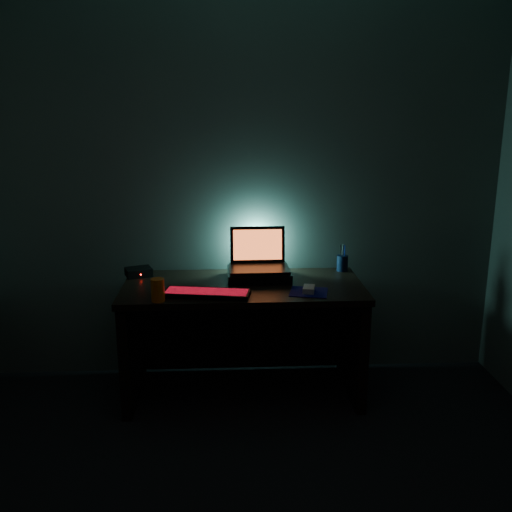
{
  "coord_description": "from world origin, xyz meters",
  "views": [
    {
      "loc": [
        -0.1,
        -1.79,
        1.82
      ],
      "look_at": [
        0.08,
        1.57,
        0.95
      ],
      "focal_mm": 40.0,
      "sensor_mm": 36.0,
      "label": 1
    }
  ],
  "objects_px": {
    "mouse": "(309,289)",
    "juice_glass": "(158,290)",
    "keyboard": "(207,293)",
    "laptop": "(258,259)",
    "pen_cup": "(342,263)",
    "router": "(139,272)"
  },
  "relations": [
    {
      "from": "mouse",
      "to": "juice_glass",
      "type": "bearing_deg",
      "value": -160.05
    },
    {
      "from": "laptop",
      "to": "keyboard",
      "type": "distance_m",
      "value": 0.51
    },
    {
      "from": "laptop",
      "to": "pen_cup",
      "type": "distance_m",
      "value": 0.59
    },
    {
      "from": "laptop",
      "to": "pen_cup",
      "type": "bearing_deg",
      "value": 9.91
    },
    {
      "from": "laptop",
      "to": "juice_glass",
      "type": "bearing_deg",
      "value": -143.63
    },
    {
      "from": "keyboard",
      "to": "mouse",
      "type": "height_order",
      "value": "mouse"
    },
    {
      "from": "mouse",
      "to": "juice_glass",
      "type": "relative_size",
      "value": 0.82
    },
    {
      "from": "mouse",
      "to": "router",
      "type": "bearing_deg",
      "value": 172.07
    },
    {
      "from": "laptop",
      "to": "router",
      "type": "relative_size",
      "value": 1.95
    },
    {
      "from": "laptop",
      "to": "keyboard",
      "type": "height_order",
      "value": "laptop"
    },
    {
      "from": "keyboard",
      "to": "juice_glass",
      "type": "relative_size",
      "value": 3.91
    },
    {
      "from": "keyboard",
      "to": "mouse",
      "type": "distance_m",
      "value": 0.61
    },
    {
      "from": "laptop",
      "to": "mouse",
      "type": "height_order",
      "value": "laptop"
    },
    {
      "from": "router",
      "to": "keyboard",
      "type": "bearing_deg",
      "value": -63.6
    },
    {
      "from": "keyboard",
      "to": "laptop",
      "type": "bearing_deg",
      "value": 58.61
    },
    {
      "from": "mouse",
      "to": "keyboard",
      "type": "bearing_deg",
      "value": -164.35
    },
    {
      "from": "pen_cup",
      "to": "keyboard",
      "type": "bearing_deg",
      "value": -151.62
    },
    {
      "from": "keyboard",
      "to": "router",
      "type": "xyz_separation_m",
      "value": [
        -0.46,
        0.43,
        0.01
      ]
    },
    {
      "from": "laptop",
      "to": "mouse",
      "type": "distance_m",
      "value": 0.46
    },
    {
      "from": "pen_cup",
      "to": "router",
      "type": "height_order",
      "value": "pen_cup"
    },
    {
      "from": "laptop",
      "to": "router",
      "type": "height_order",
      "value": "laptop"
    },
    {
      "from": "laptop",
      "to": "mouse",
      "type": "xyz_separation_m",
      "value": [
        0.28,
        -0.34,
        -0.1
      ]
    }
  ]
}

